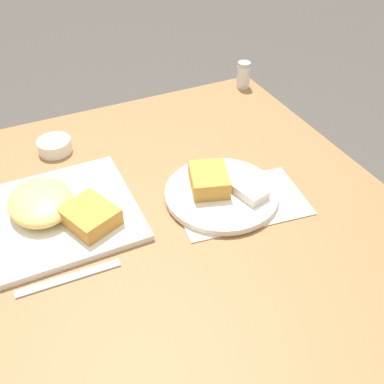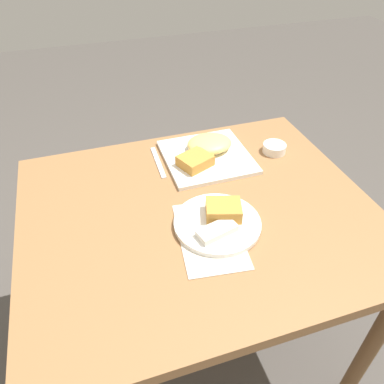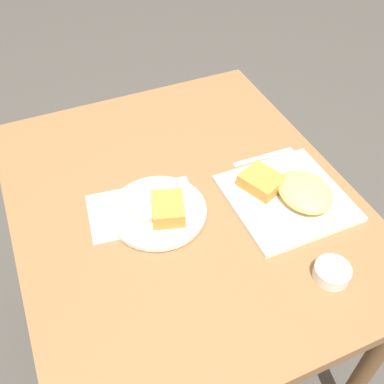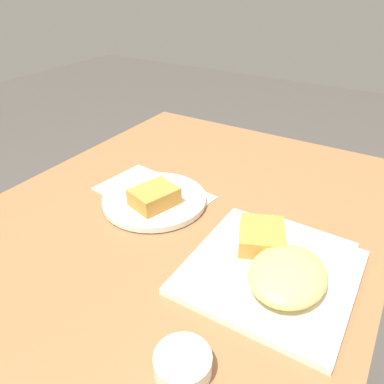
{
  "view_description": "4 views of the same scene",
  "coord_description": "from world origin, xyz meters",
  "px_view_note": "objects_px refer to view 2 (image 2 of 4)",
  "views": [
    {
      "loc": [
        0.61,
        -0.29,
        1.38
      ],
      "look_at": [
        -0.02,
        0.0,
        0.79
      ],
      "focal_mm": 42.0,
      "sensor_mm": 36.0,
      "label": 1
    },
    {
      "loc": [
        0.27,
        0.77,
        1.48
      ],
      "look_at": [
        0.01,
        -0.04,
        0.78
      ],
      "focal_mm": 35.0,
      "sensor_mm": 36.0,
      "label": 2
    },
    {
      "loc": [
        -0.75,
        0.3,
        1.59
      ],
      "look_at": [
        -0.01,
        -0.02,
        0.76
      ],
      "focal_mm": 42.0,
      "sensor_mm": 36.0,
      "label": 3
    },
    {
      "loc": [
        -0.61,
        -0.38,
        1.23
      ],
      "look_at": [
        0.02,
        0.0,
        0.77
      ],
      "focal_mm": 35.0,
      "sensor_mm": 36.0,
      "label": 4
    }
  ],
  "objects_px": {
    "plate_square_near": "(206,152)",
    "butter_knife": "(158,162)",
    "sauce_ramekin": "(274,148)",
    "plate_oval_far": "(219,221)"
  },
  "relations": [
    {
      "from": "plate_square_near",
      "to": "butter_knife",
      "type": "relative_size",
      "value": 1.54
    },
    {
      "from": "plate_square_near",
      "to": "sauce_ramekin",
      "type": "bearing_deg",
      "value": 170.1
    },
    {
      "from": "plate_square_near",
      "to": "butter_knife",
      "type": "distance_m",
      "value": 0.17
    },
    {
      "from": "plate_oval_far",
      "to": "butter_knife",
      "type": "height_order",
      "value": "plate_oval_far"
    },
    {
      "from": "plate_square_near",
      "to": "butter_knife",
      "type": "xyz_separation_m",
      "value": [
        0.17,
        -0.02,
        -0.02
      ]
    },
    {
      "from": "plate_square_near",
      "to": "plate_oval_far",
      "type": "relative_size",
      "value": 1.18
    },
    {
      "from": "plate_oval_far",
      "to": "sauce_ramekin",
      "type": "xyz_separation_m",
      "value": [
        -0.32,
        -0.29,
        -0.0
      ]
    },
    {
      "from": "sauce_ramekin",
      "to": "butter_knife",
      "type": "relative_size",
      "value": 0.43
    },
    {
      "from": "sauce_ramekin",
      "to": "plate_square_near",
      "type": "bearing_deg",
      "value": -9.9
    },
    {
      "from": "plate_square_near",
      "to": "plate_oval_far",
      "type": "distance_m",
      "value": 0.34
    }
  ]
}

